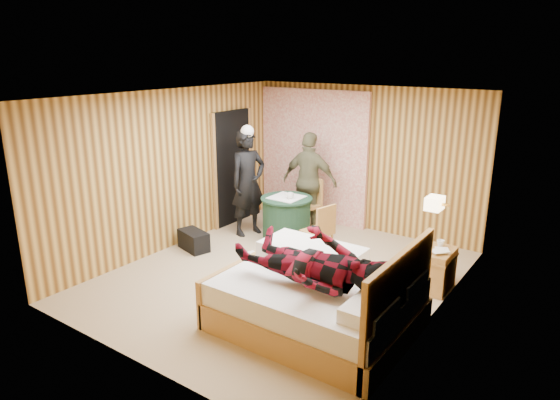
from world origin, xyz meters
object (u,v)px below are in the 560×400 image
Objects in this scene: man_at_table at (310,182)px; wall_lamp at (435,203)px; duffel_bag at (194,240)px; woman_standing at (248,183)px; bed at (320,299)px; chair_near at (321,228)px; nightstand at (435,269)px; round_table at (286,219)px; chair_far at (309,200)px; man_on_bed at (313,251)px.

wall_lamp is at bearing 144.88° from man_at_table.
duffel_bag is 1.35m from woman_standing.
bed reaches higher than chair_near.
nightstand is 0.68× the size of round_table.
chair_far is at bearing 158.68° from nightstand.
nightstand is (-0.04, 0.41, -1.01)m from wall_lamp.
bed is 3.69× the size of nightstand.
man_at_table is at bearing 151.25° from wall_lamp.
duffel_bag is 0.31× the size of man_on_bed.
man_at_table reaches higher than wall_lamp.
man_at_table is (-2.62, 1.05, 0.57)m from nightstand.
wall_lamp is 0.48× the size of duffel_bag.
wall_lamp is 3.46m from woman_standing.
woman_standing reaches higher than bed.
man_on_bed reaches higher than man_at_table.
chair_near is at bearing 120.46° from bed.
bed is at bearing -42.67° from chair_far.
chair_far reaches higher than nightstand.
wall_lamp is at bearing -83.93° from nightstand.
wall_lamp is 1.79m from bed.
round_table is 0.99× the size of chair_near.
duffel_bag is at bearing 159.63° from man_on_bed.
bed is 1.23× the size of man_at_table.
round_table is at bearing 66.92° from duffel_bag.
round_table is 0.91× the size of chair_far.
man_at_table reaches higher than bed.
nightstand is at bearing 96.07° from wall_lamp.
round_table is 0.89m from woman_standing.
bed is 2.47× the size of chair_near.
chair_near is at bearing -37.12° from chair_far.
chair_near is (-1.79, 0.40, -0.80)m from wall_lamp.
wall_lamp is 0.15× the size of man_at_table.
man_at_table reaches higher than nightstand.
woman_standing is (-0.72, -0.11, 0.52)m from round_table.
woman_standing is (-0.73, -0.78, 0.36)m from chair_far.
bed reaches higher than chair_far.
nightstand reaches higher than duffel_bag.
man_on_bed is (1.89, -2.26, 0.63)m from round_table.
wall_lamp is 0.28× the size of chair_far.
round_table is 0.69m from chair_far.
chair_near is at bearing 118.05° from man_on_bed.
duffel_bag is 2.25m from man_at_table.
round_table is 1.56× the size of duffel_bag.
wall_lamp is 0.12× the size of bed.
man_on_bed is at bearing -82.56° from bed.
nightstand is (0.76, 1.68, -0.04)m from bed.
man_on_bed is (1.02, -1.91, 0.51)m from chair_near.
woman_standing is at bearing -171.63° from round_table.
man_at_table is at bearing -23.42° from woman_standing.
duffel_bag is at bearing -51.41° from chair_near.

